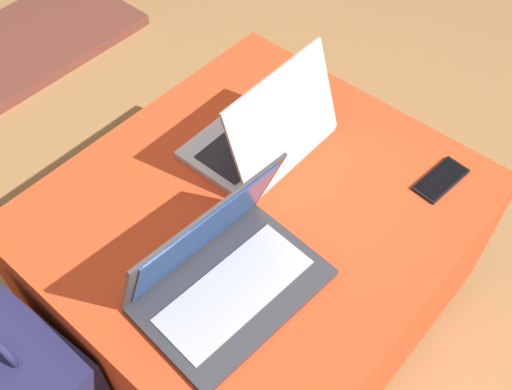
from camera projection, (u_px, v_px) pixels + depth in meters
ground_plane at (256, 304)px, 1.70m from camera, size 14.00×14.00×0.00m
ottoman at (256, 259)px, 1.52m from camera, size 0.92×0.83×0.48m
laptop_near at (223, 271)px, 1.16m from camera, size 0.38×0.27×0.24m
laptop_far at (265, 134)px, 1.39m from camera, size 0.32×0.24×0.24m
cell_phone at (441, 179)px, 1.37m from camera, size 0.15×0.08×0.01m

